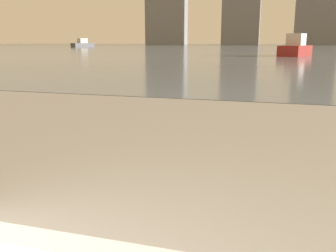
% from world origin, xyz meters
% --- Properties ---
extents(harbor_water, '(180.00, 110.00, 0.01)m').
position_xyz_m(harbor_water, '(0.00, 62.00, 0.01)').
color(harbor_water, slate).
rests_on(harbor_water, ground_plane).
extents(harbor_boat_2, '(2.95, 4.30, 1.53)m').
position_xyz_m(harbor_boat_2, '(-33.20, 60.56, 0.55)').
color(harbor_boat_2, '#4C4C51').
rests_on(harbor_boat_2, harbor_water).
extents(harbor_boat_3, '(2.63, 4.57, 1.62)m').
position_xyz_m(harbor_boat_3, '(1.73, 29.98, 0.58)').
color(harbor_boat_3, maroon).
rests_on(harbor_boat_3, harbor_water).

